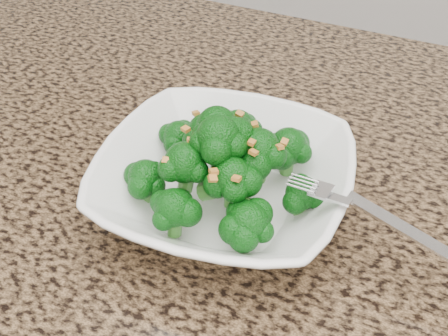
% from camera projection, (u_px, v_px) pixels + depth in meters
% --- Properties ---
extents(granite_counter, '(1.64, 1.04, 0.03)m').
position_uv_depth(granite_counter, '(357.00, 311.00, 0.50)').
color(granite_counter, brown).
rests_on(granite_counter, cabinet).
extents(bowl, '(0.28, 0.28, 0.06)m').
position_uv_depth(bowl, '(224.00, 182.00, 0.57)').
color(bowl, white).
rests_on(bowl, granite_counter).
extents(broccoli_pile, '(0.22, 0.22, 0.07)m').
position_uv_depth(broccoli_pile, '(224.00, 128.00, 0.52)').
color(broccoli_pile, '#094E0B').
rests_on(broccoli_pile, bowl).
extents(garlic_topping, '(0.13, 0.13, 0.01)m').
position_uv_depth(garlic_topping, '(224.00, 91.00, 0.50)').
color(garlic_topping, '#C27E2F').
rests_on(garlic_topping, broccoli_pile).
extents(fork, '(0.18, 0.05, 0.01)m').
position_uv_depth(fork, '(344.00, 201.00, 0.49)').
color(fork, silver).
rests_on(fork, bowl).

